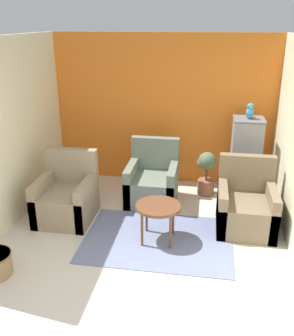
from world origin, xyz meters
The scene contains 11 objects.
ground_plane centered at (0.00, 0.00, 0.00)m, with size 20.00×20.00×0.00m, color beige.
wall_back_accent centered at (0.00, 3.55, 1.32)m, with size 3.99×0.06×2.63m.
wall_left centered at (-1.96, 1.76, 1.32)m, with size 0.06×3.52×2.63m.
area_rug centered at (0.20, 1.43, 0.01)m, with size 2.01×1.45×0.01m.
coffee_table centered at (0.20, 1.43, 0.47)m, with size 0.60×0.60×0.53m.
armchair_left centered at (-1.24, 1.84, 0.31)m, with size 0.80×0.85×1.00m.
armchair_right centered at (1.40, 1.98, 0.31)m, with size 0.80×0.85×1.00m.
armchair_middle centered at (-0.05, 2.62, 0.31)m, with size 0.80×0.85×1.00m.
birdcage centered at (1.44, 3.05, 0.65)m, with size 0.59×0.59×1.36m.
parrot centered at (1.44, 3.05, 1.47)m, with size 0.12×0.21×0.26m.
potted_plant centered at (0.82, 3.03, 0.43)m, with size 0.33×0.30×0.76m.
Camera 1 is at (0.77, -2.95, 2.82)m, focal length 40.00 mm.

